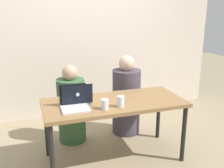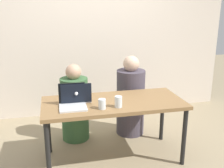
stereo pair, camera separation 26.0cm
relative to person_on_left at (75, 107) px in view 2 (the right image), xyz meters
The scene contains 9 objects.
ground_plane 0.84m from the person_on_left, 57.24° to the right, with size 12.00×12.00×0.00m, color gray.
back_wall 1.32m from the person_on_left, 67.76° to the left, with size 4.50×0.10×2.59m, color beige.
desk 0.73m from the person_on_left, 57.24° to the right, with size 1.57×0.70×0.71m.
person_on_left is the anchor object (origin of this frame).
person_on_right 0.77m from the person_on_left, ahead, with size 0.41×0.41×1.11m.
laptop_back_left 0.60m from the person_on_left, 92.55° to the right, with size 0.33×0.27×0.23m.
laptop_front_left 0.73m from the person_on_left, 96.12° to the right, with size 0.28×0.28×0.24m.
water_glass_center 0.93m from the person_on_left, 63.17° to the right, with size 0.08×0.08×0.12m.
water_glass_left 0.87m from the person_on_left, 74.54° to the right, with size 0.08×0.08×0.11m.
Camera 2 is at (-0.63, -2.67, 1.71)m, focal length 42.00 mm.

